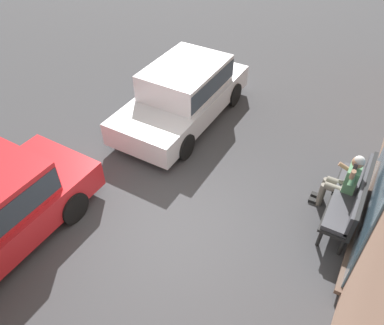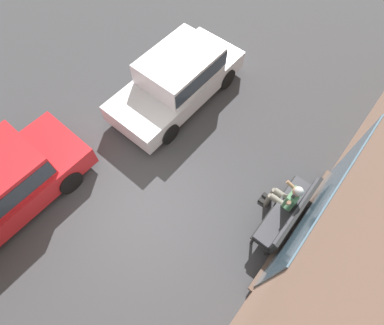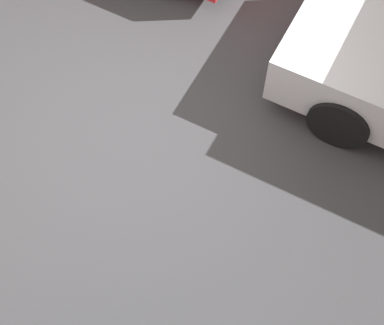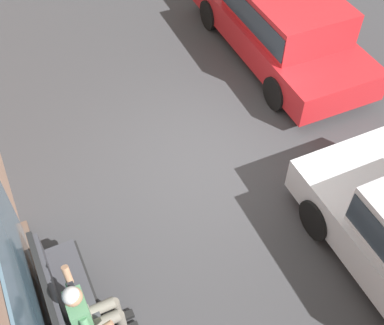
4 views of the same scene
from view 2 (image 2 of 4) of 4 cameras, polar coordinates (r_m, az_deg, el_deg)
name	(u,v)px [view 2 (image 2 of 4)]	position (r m, az deg, el deg)	size (l,w,h in m)	color
ground_plane	(142,206)	(7.59, -9.59, -8.19)	(60.00, 60.00, 0.00)	#38383A
building_facade	(306,283)	(4.17, 20.92, -20.61)	(18.00, 0.51, 6.26)	#93705B
bench	(289,213)	(7.11, 17.98, -9.11)	(1.94, 0.55, 1.05)	black
person_on_phone	(287,198)	(7.09, 17.57, -6.44)	(0.73, 0.74, 1.38)	#6B665B
parked_car_near	(178,77)	(8.75, -2.61, 16.02)	(4.20, 1.92, 1.46)	silver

